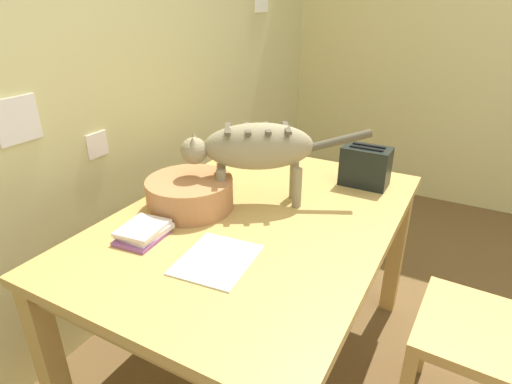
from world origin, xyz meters
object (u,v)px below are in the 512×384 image
(coffee_mug, at_px, (197,187))
(book_stack, at_px, (143,232))
(wooden_chair_near, at_px, (500,333))
(saucer_bowl, at_px, (197,200))
(toaster, at_px, (365,166))
(cat, at_px, (255,149))
(magazine, at_px, (217,260))
(wicker_basket, at_px, (191,193))
(dining_table, at_px, (256,235))

(coffee_mug, xyz_separation_m, book_stack, (-0.30, 0.01, -0.05))
(wooden_chair_near, bearing_deg, saucer_bowl, 98.22)
(saucer_bowl, height_order, toaster, toaster)
(cat, height_order, saucer_bowl, cat)
(cat, relative_size, magazine, 2.44)
(coffee_mug, distance_m, magazine, 0.42)
(cat, xyz_separation_m, toaster, (0.38, -0.33, -0.14))
(book_stack, xyz_separation_m, wicker_basket, (0.26, -0.01, 0.04))
(cat, relative_size, book_stack, 3.41)
(dining_table, bearing_deg, saucer_bowl, 94.84)
(magazine, bearing_deg, saucer_bowl, 38.98)
(saucer_bowl, bearing_deg, cat, -58.12)
(dining_table, bearing_deg, toaster, -29.39)
(saucer_bowl, distance_m, wooden_chair_near, 1.15)
(saucer_bowl, xyz_separation_m, coffee_mug, (0.00, 0.00, 0.06))
(wicker_basket, xyz_separation_m, wooden_chair_near, (0.15, -1.12, -0.32))
(toaster, height_order, wooden_chair_near, wooden_chair_near)
(dining_table, height_order, book_stack, book_stack)
(cat, distance_m, book_stack, 0.51)
(wicker_basket, distance_m, wooden_chair_near, 1.17)
(saucer_bowl, distance_m, wicker_basket, 0.06)
(dining_table, xyz_separation_m, saucer_bowl, (-0.02, 0.25, 0.10))
(cat, bearing_deg, book_stack, 122.04)
(cat, xyz_separation_m, coffee_mug, (-0.12, 0.19, -0.15))
(dining_table, height_order, wicker_basket, wicker_basket)
(magazine, bearing_deg, wicker_basket, 42.73)
(wicker_basket, bearing_deg, cat, -52.75)
(book_stack, bearing_deg, saucer_bowl, -2.05)
(dining_table, xyz_separation_m, coffee_mug, (-0.02, 0.25, 0.16))
(wooden_chair_near, bearing_deg, toaster, 59.01)
(saucer_bowl, distance_m, coffee_mug, 0.06)
(dining_table, bearing_deg, wicker_basket, 101.46)
(saucer_bowl, relative_size, magazine, 0.78)
(cat, distance_m, saucer_bowl, 0.31)
(book_stack, xyz_separation_m, wooden_chair_near, (0.41, -1.12, -0.28))
(coffee_mug, bearing_deg, saucer_bowl, 180.00)
(coffee_mug, xyz_separation_m, wooden_chair_near, (0.11, -1.11, -0.33))
(coffee_mug, height_order, book_stack, coffee_mug)
(magazine, bearing_deg, cat, 7.32)
(wicker_basket, xyz_separation_m, toaster, (0.53, -0.53, 0.02))
(cat, height_order, toaster, cat)
(dining_table, relative_size, book_stack, 7.51)
(cat, xyz_separation_m, book_stack, (-0.41, 0.20, -0.20))
(magazine, relative_size, wicker_basket, 0.78)
(toaster, bearing_deg, coffee_mug, 133.67)
(magazine, relative_size, book_stack, 1.40)
(cat, bearing_deg, dining_table, 179.28)
(book_stack, height_order, wicker_basket, wicker_basket)
(cat, distance_m, wooden_chair_near, 1.04)
(magazine, relative_size, toaster, 1.29)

